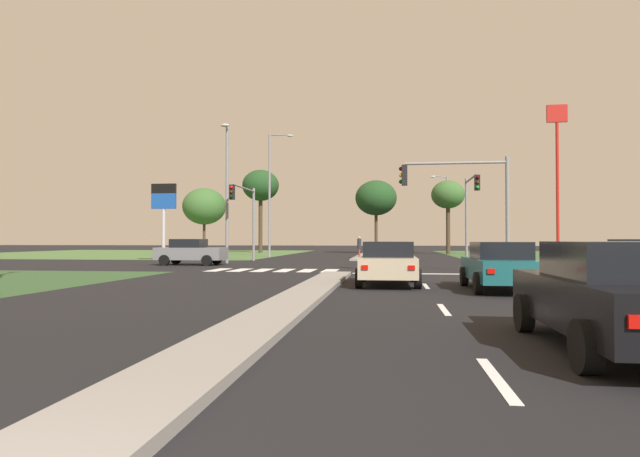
# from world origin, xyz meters

# --- Properties ---
(ground_plane) EXTENTS (200.00, 200.00, 0.00)m
(ground_plane) POSITION_xyz_m (0.00, 30.00, 0.00)
(ground_plane) COLOR black
(grass_verge_far_left) EXTENTS (35.00, 35.00, 0.01)m
(grass_verge_far_left) POSITION_xyz_m (-25.50, 54.50, 0.00)
(grass_verge_far_left) COLOR #476B38
(grass_verge_far_left) RESTS_ON ground
(grass_verge_far_right) EXTENTS (35.00, 35.00, 0.01)m
(grass_verge_far_right) POSITION_xyz_m (25.50, 54.50, 0.00)
(grass_verge_far_right) COLOR #385B2D
(grass_verge_far_right) RESTS_ON ground
(median_island_near) EXTENTS (1.20, 22.00, 0.14)m
(median_island_near) POSITION_xyz_m (0.00, 11.00, 0.07)
(median_island_near) COLOR gray
(median_island_near) RESTS_ON ground
(median_island_far) EXTENTS (1.20, 36.00, 0.14)m
(median_island_far) POSITION_xyz_m (0.00, 55.00, 0.07)
(median_island_far) COLOR gray
(median_island_far) RESTS_ON ground
(lane_dash_near) EXTENTS (0.14, 2.00, 0.01)m
(lane_dash_near) POSITION_xyz_m (3.50, 4.50, 0.01)
(lane_dash_near) COLOR silver
(lane_dash_near) RESTS_ON ground
(lane_dash_second) EXTENTS (0.14, 2.00, 0.01)m
(lane_dash_second) POSITION_xyz_m (3.50, 10.50, 0.01)
(lane_dash_second) COLOR silver
(lane_dash_second) RESTS_ON ground
(lane_dash_third) EXTENTS (0.14, 2.00, 0.01)m
(lane_dash_third) POSITION_xyz_m (3.50, 16.50, 0.01)
(lane_dash_third) COLOR silver
(lane_dash_third) RESTS_ON ground
(edge_line_right) EXTENTS (0.14, 24.00, 0.01)m
(edge_line_right) POSITION_xyz_m (6.85, 12.00, 0.01)
(edge_line_right) COLOR silver
(edge_line_right) RESTS_ON ground
(stop_bar_near) EXTENTS (6.40, 0.50, 0.01)m
(stop_bar_near) POSITION_xyz_m (3.80, 23.00, 0.01)
(stop_bar_near) COLOR silver
(stop_bar_near) RESTS_ON ground
(crosswalk_bar_near) EXTENTS (0.70, 2.80, 0.01)m
(crosswalk_bar_near) POSITION_xyz_m (-6.40, 24.80, 0.01)
(crosswalk_bar_near) COLOR silver
(crosswalk_bar_near) RESTS_ON ground
(crosswalk_bar_second) EXTENTS (0.70, 2.80, 0.01)m
(crosswalk_bar_second) POSITION_xyz_m (-5.25, 24.80, 0.01)
(crosswalk_bar_second) COLOR silver
(crosswalk_bar_second) RESTS_ON ground
(crosswalk_bar_third) EXTENTS (0.70, 2.80, 0.01)m
(crosswalk_bar_third) POSITION_xyz_m (-4.10, 24.80, 0.01)
(crosswalk_bar_third) COLOR silver
(crosswalk_bar_third) RESTS_ON ground
(crosswalk_bar_fourth) EXTENTS (0.70, 2.80, 0.01)m
(crosswalk_bar_fourth) POSITION_xyz_m (-2.95, 24.80, 0.01)
(crosswalk_bar_fourth) COLOR silver
(crosswalk_bar_fourth) RESTS_ON ground
(crosswalk_bar_fifth) EXTENTS (0.70, 2.80, 0.01)m
(crosswalk_bar_fifth) POSITION_xyz_m (-1.80, 24.80, 0.01)
(crosswalk_bar_fifth) COLOR silver
(crosswalk_bar_fifth) RESTS_ON ground
(crosswalk_bar_sixth) EXTENTS (0.70, 2.80, 0.01)m
(crosswalk_bar_sixth) POSITION_xyz_m (-0.65, 24.80, 0.01)
(crosswalk_bar_sixth) COLOR silver
(crosswalk_bar_sixth) RESTS_ON ground
(car_teal_near) EXTENTS (1.97, 4.59, 1.49)m
(car_teal_near) POSITION_xyz_m (5.68, 15.41, 0.77)
(car_teal_near) COLOR #19565B
(car_teal_near) RESTS_ON ground
(car_black_second) EXTENTS (2.08, 4.59, 1.54)m
(car_black_second) POSITION_xyz_m (5.51, 6.26, 0.79)
(car_black_second) COLOR black
(car_black_second) RESTS_ON ground
(car_silver_third) EXTENTS (4.61, 2.10, 1.57)m
(car_silver_third) POSITION_xyz_m (16.09, 31.31, 0.81)
(car_silver_third) COLOR #B7B7BC
(car_silver_third) RESTS_ON ground
(car_grey_fourth) EXTENTS (4.16, 2.01, 1.58)m
(car_grey_fourth) POSITION_xyz_m (-9.77, 29.71, 0.81)
(car_grey_fourth) COLOR slate
(car_grey_fourth) RESTS_ON ground
(car_beige_fifth) EXTENTS (2.09, 4.31, 1.49)m
(car_beige_fifth) POSITION_xyz_m (2.25, 16.85, 0.77)
(car_beige_fifth) COLOR #BCAD8E
(car_beige_fifth) RESTS_ON ground
(traffic_signal_far_right) EXTENTS (0.32, 5.08, 5.80)m
(traffic_signal_far_right) POSITION_xyz_m (7.60, 34.78, 4.01)
(traffic_signal_far_right) COLOR gray
(traffic_signal_far_right) RESTS_ON ground
(traffic_signal_far_left) EXTENTS (0.32, 5.81, 5.33)m
(traffic_signal_far_left) POSITION_xyz_m (-7.60, 34.40, 3.75)
(traffic_signal_far_left) COLOR gray
(traffic_signal_far_left) RESTS_ON ground
(traffic_signal_near_right) EXTENTS (4.96, 0.32, 5.33)m
(traffic_signal_near_right) POSITION_xyz_m (5.75, 23.40, 3.70)
(traffic_signal_near_right) COLOR gray
(traffic_signal_near_right) RESTS_ON ground
(street_lamp_second) EXTENTS (0.77, 1.96, 8.90)m
(street_lamp_second) POSITION_xyz_m (-8.26, 32.17, 4.97)
(street_lamp_second) COLOR gray
(street_lamp_second) RESTS_ON ground
(street_lamp_third) EXTENTS (2.25, 0.37, 10.91)m
(street_lamp_third) POSITION_xyz_m (-8.14, 44.86, 6.00)
(street_lamp_third) COLOR gray
(street_lamp_third) RESTS_ON ground
(street_lamp_fourth) EXTENTS (1.95, 1.69, 8.23)m
(street_lamp_fourth) POSITION_xyz_m (8.12, 55.95, 4.66)
(street_lamp_fourth) COLOR gray
(street_lamp_fourth) RESTS_ON ground
(pedestrian_at_median) EXTENTS (0.34, 0.34, 1.67)m
(pedestrian_at_median) POSITION_xyz_m (-0.18, 42.17, 1.15)
(pedestrian_at_median) COLOR maroon
(pedestrian_at_median) RESTS_ON median_island_far
(fastfood_pole_sign) EXTENTS (1.80, 0.40, 13.87)m
(fastfood_pole_sign) POSITION_xyz_m (17.50, 49.54, 9.93)
(fastfood_pole_sign) COLOR red
(fastfood_pole_sign) RESTS_ON ground
(fuel_price_totem) EXTENTS (1.80, 0.24, 5.55)m
(fuel_price_totem) POSITION_xyz_m (-13.75, 34.84, 4.05)
(fuel_price_totem) COLOR silver
(fuel_price_totem) RESTS_ON ground
(treeline_near) EXTENTS (4.99, 4.99, 7.51)m
(treeline_near) POSITION_xyz_m (-19.08, 58.27, 5.38)
(treeline_near) COLOR #423323
(treeline_near) RESTS_ON ground
(treeline_second) EXTENTS (4.25, 4.25, 9.65)m
(treeline_second) POSITION_xyz_m (-12.63, 59.27, 7.75)
(treeline_second) COLOR #423323
(treeline_second) RESTS_ON ground
(treeline_third) EXTENTS (4.54, 4.54, 8.05)m
(treeline_third) POSITION_xyz_m (0.80, 57.51, 6.09)
(treeline_third) COLOR #423323
(treeline_third) RESTS_ON ground
(treeline_fourth) EXTENTS (3.46, 3.46, 7.72)m
(treeline_fourth) POSITION_xyz_m (8.35, 55.59, 6.15)
(treeline_fourth) COLOR #423323
(treeline_fourth) RESTS_ON ground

